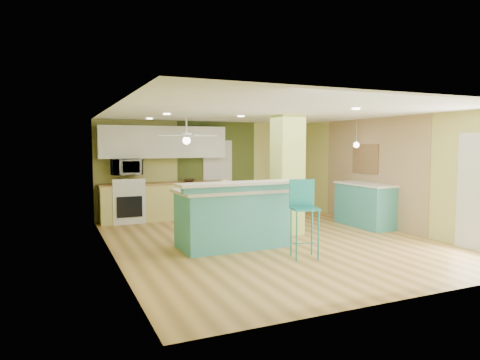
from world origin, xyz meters
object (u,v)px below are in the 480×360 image
object	(u,v)px
peninsula	(232,216)
fruit_bowl	(189,180)
side_counter	(365,205)
canister	(225,184)
bar_stool	(303,206)

from	to	relation	value
peninsula	fruit_bowl	size ratio (longest dim) A/B	7.59
side_counter	fruit_bowl	distance (m)	4.36
peninsula	side_counter	distance (m)	3.64
side_counter	canister	xyz separation A→B (m)	(-3.66, -0.43, 0.65)
fruit_bowl	canister	world-z (taller)	canister
canister	peninsula	bearing A→B (deg)	-69.24
peninsula	bar_stool	bearing A→B (deg)	-55.60
fruit_bowl	bar_stool	bearing A→B (deg)	-82.03
side_counter	canister	world-z (taller)	canister
bar_stool	side_counter	xyz separation A→B (m)	(2.77, 1.75, -0.37)
bar_stool	side_counter	world-z (taller)	bar_stool
fruit_bowl	canister	xyz separation A→B (m)	(-0.26, -3.13, 0.17)
fruit_bowl	canister	size ratio (longest dim) A/B	2.07
peninsula	fruit_bowl	bearing A→B (deg)	85.50
bar_stool	side_counter	size ratio (longest dim) A/B	0.84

